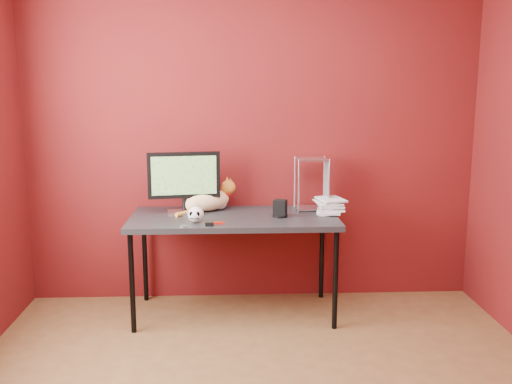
{
  "coord_description": "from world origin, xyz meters",
  "views": [
    {
      "loc": [
        -0.17,
        -2.67,
        1.69
      ],
      "look_at": [
        0.0,
        1.15,
        0.97
      ],
      "focal_mm": 40.0,
      "sensor_mm": 36.0,
      "label": 1
    }
  ],
  "objects_px": {
    "desk": "(234,223)",
    "book_stack": "(320,133)",
    "speaker": "(280,209)",
    "skull_mug": "(196,214)",
    "monitor": "(184,179)",
    "cat": "(208,200)"
  },
  "relations": [
    {
      "from": "desk",
      "to": "book_stack",
      "type": "bearing_deg",
      "value": 8.0
    },
    {
      "from": "desk",
      "to": "speaker",
      "type": "relative_size",
      "value": 12.07
    },
    {
      "from": "skull_mug",
      "to": "speaker",
      "type": "bearing_deg",
      "value": 20.03
    },
    {
      "from": "monitor",
      "to": "speaker",
      "type": "height_order",
      "value": "monitor"
    },
    {
      "from": "desk",
      "to": "cat",
      "type": "bearing_deg",
      "value": 137.25
    },
    {
      "from": "cat",
      "to": "speaker",
      "type": "height_order",
      "value": "cat"
    },
    {
      "from": "monitor",
      "to": "speaker",
      "type": "relative_size",
      "value": 4.24
    },
    {
      "from": "desk",
      "to": "skull_mug",
      "type": "bearing_deg",
      "value": -145.45
    },
    {
      "from": "desk",
      "to": "monitor",
      "type": "distance_m",
      "value": 0.48
    },
    {
      "from": "cat",
      "to": "monitor",
      "type": "bearing_deg",
      "value": -178.96
    },
    {
      "from": "desk",
      "to": "book_stack",
      "type": "distance_m",
      "value": 0.9
    },
    {
      "from": "speaker",
      "to": "book_stack",
      "type": "bearing_deg",
      "value": 43.08
    },
    {
      "from": "cat",
      "to": "speaker",
      "type": "bearing_deg",
      "value": -47.94
    },
    {
      "from": "book_stack",
      "to": "monitor",
      "type": "bearing_deg",
      "value": 179.37
    },
    {
      "from": "monitor",
      "to": "speaker",
      "type": "xyz_separation_m",
      "value": [
        0.7,
        -0.14,
        -0.2
      ]
    },
    {
      "from": "cat",
      "to": "speaker",
      "type": "distance_m",
      "value": 0.58
    },
    {
      "from": "desk",
      "to": "speaker",
      "type": "distance_m",
      "value": 0.35
    },
    {
      "from": "cat",
      "to": "skull_mug",
      "type": "height_order",
      "value": "cat"
    },
    {
      "from": "speaker",
      "to": "book_stack",
      "type": "distance_m",
      "value": 0.62
    },
    {
      "from": "monitor",
      "to": "skull_mug",
      "type": "height_order",
      "value": "monitor"
    },
    {
      "from": "monitor",
      "to": "cat",
      "type": "bearing_deg",
      "value": 17.98
    },
    {
      "from": "monitor",
      "to": "skull_mug",
      "type": "relative_size",
      "value": 4.61
    }
  ]
}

